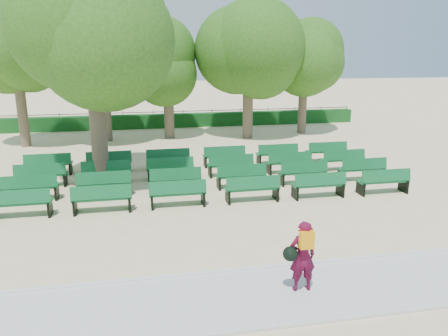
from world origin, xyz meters
The scene contains 9 objects.
ground centered at (0.00, 0.00, 0.00)m, with size 120.00×120.00×0.00m, color beige.
paving centered at (0.00, -7.40, 0.03)m, with size 30.00×2.20×0.06m, color beige.
curb centered at (0.00, -6.25, 0.05)m, with size 30.00×0.12×0.10m, color silver.
hedge centered at (0.00, 14.00, 0.45)m, with size 26.00×0.70×0.90m, color #134B19.
fence centered at (0.00, 14.40, 0.00)m, with size 26.00×0.10×1.02m, color black, non-canonical shape.
tree_line centered at (0.00, 10.00, 0.00)m, with size 21.80×6.80×7.04m, color #30611A, non-canonical shape.
bench_array centered at (0.41, 0.91, 0.10)m, with size 1.87×0.61×1.17m.
tree_among centered at (-3.51, 1.71, 5.19)m, with size 5.71×5.71×7.79m.
person centered at (1.21, -7.34, 0.87)m, with size 0.74×0.44×1.56m.
Camera 1 is at (-2.00, -15.19, 5.01)m, focal length 35.00 mm.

